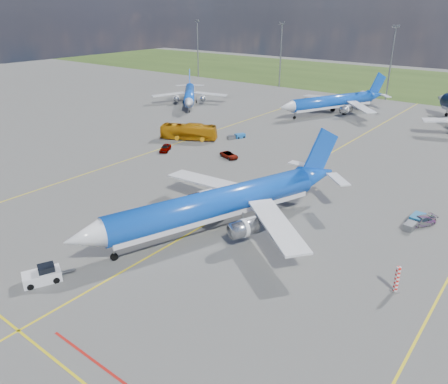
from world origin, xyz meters
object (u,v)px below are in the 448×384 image
Objects in this scene: warning_post at (397,279)px; bg_jet_nnw at (331,114)px; baggage_tug_c at (237,136)px; main_airliner at (216,230)px; service_car_b at (229,155)px; pushback_tug at (43,275)px; service_car_c at (421,221)px; service_car_a at (165,148)px; apron_bus at (189,132)px; baggage_tug_w at (415,221)px; bg_jet_nw at (190,105)px.

bg_jet_nnw is at bearing 119.57° from warning_post.
warning_post is at bearing -12.90° from baggage_tug_c.
main_airliner reaches higher than service_car_b.
service_car_c is at bearing 78.12° from pushback_tug.
main_airliner is at bearing -106.39° from service_car_c.
main_airliner reaches higher than service_car_a.
warning_post is at bearing -145.38° from apron_bus.
pushback_tug reaches higher than baggage_tug_w.
service_car_c is at bearing -30.71° from bg_jet_nnw.
baggage_tug_w is at bearing -83.34° from service_car_b.
apron_bus is at bearing 156.51° from main_airliner.
bg_jet_nw is 5.88× the size of pushback_tug.
service_car_a is 0.97× the size of service_car_b.
pushback_tug is at bearing -122.41° from baggage_tug_w.
service_car_a is at bearing 126.84° from service_car_b.
bg_jet_nnw reaches higher than warning_post.
main_airliner is at bearing -63.20° from service_car_a.
baggage_tug_c is at bearing 41.08° from service_car_a.
baggage_tug_w is at bearing -68.46° from bg_jet_nw.
warning_post is 0.54× the size of pushback_tug.
baggage_tug_c is at bearing -76.44° from bg_jet_nnw.
bg_jet_nw is 38.00m from apron_bus.
service_car_b is (13.24, 4.65, -0.11)m from service_car_a.
bg_jet_nnw is at bearing 120.43° from pushback_tug.
service_car_b is at bearing 125.90° from pushback_tug.
apron_bus reaches higher than service_car_c.
service_car_a is at bearing -149.33° from service_car_c.
service_car_a is (-54.00, 19.75, -0.78)m from warning_post.
bg_jet_nnw is 6.89× the size of pushback_tug.
service_car_c is (78.94, -40.08, 0.66)m from bg_jet_nw.
service_car_a is 14.04m from service_car_b.
apron_bus is at bearing 89.83° from service_car_b.
apron_bus is 3.03× the size of service_car_a.
bg_jet_nnw reaches higher than apron_bus.
bg_jet_nw reaches higher than service_car_a.
bg_jet_nw is (-81.17, 57.62, -1.50)m from warning_post.
bg_jet_nnw is 0.89× the size of main_airliner.
warning_post is 0.67× the size of baggage_tug_c.
service_car_c is at bearing 97.22° from warning_post.
warning_post is at bearing -36.44° from bg_jet_nnw.
main_airliner is at bearing -52.74° from bg_jet_nnw.
service_car_b reaches higher than baggage_tug_c.
bg_jet_nw is 7.77× the size of service_car_a.
service_car_a is at bearing -95.47° from bg_jet_nw.
baggage_tug_w is (78.27, -40.45, 0.54)m from bg_jet_nw.
baggage_tug_c is at bearing -75.57° from apron_bus.
apron_bus reaches higher than service_car_b.
pushback_tug reaches higher than service_car_b.
warning_post is at bearing 21.94° from main_airliner.
pushback_tug is 1.32× the size of service_car_a.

